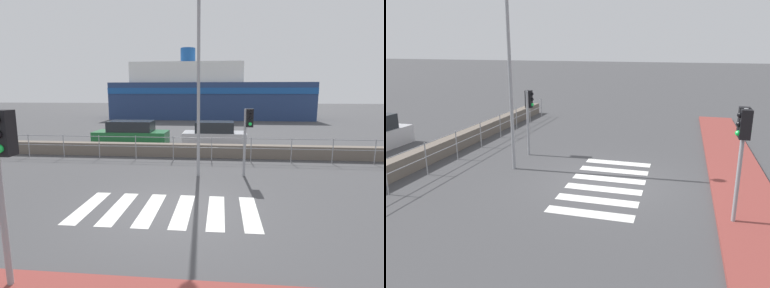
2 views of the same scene
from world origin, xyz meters
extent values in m
plane|color=#424244|center=(0.00, 0.00, 0.00)|extent=(160.00, 160.00, 0.00)
cube|color=silver|center=(-2.37, 0.00, 0.00)|extent=(0.45, 2.40, 0.01)
cube|color=silver|center=(-1.47, 0.00, 0.00)|extent=(0.45, 2.40, 0.01)
cube|color=silver|center=(-0.57, 0.00, 0.00)|extent=(0.45, 2.40, 0.01)
cube|color=silver|center=(0.33, 0.00, 0.00)|extent=(0.45, 2.40, 0.01)
cube|color=silver|center=(1.23, 0.00, 0.00)|extent=(0.45, 2.40, 0.01)
cube|color=silver|center=(2.13, 0.00, 0.00)|extent=(0.45, 2.40, 0.01)
cube|color=#6B6056|center=(0.00, 6.95, 0.32)|extent=(22.17, 0.55, 0.63)
cylinder|color=gray|center=(0.00, 6.08, 1.09)|extent=(19.95, 0.03, 0.03)
cylinder|color=gray|center=(0.00, 6.08, 0.63)|extent=(19.95, 0.03, 0.03)
cylinder|color=gray|center=(-8.16, 6.08, 0.57)|extent=(0.04, 0.04, 1.14)
cylinder|color=gray|center=(-6.35, 6.08, 0.57)|extent=(0.04, 0.04, 1.14)
cylinder|color=gray|center=(-4.53, 6.08, 0.57)|extent=(0.04, 0.04, 1.14)
cylinder|color=gray|center=(-2.72, 6.08, 0.57)|extent=(0.04, 0.04, 1.14)
cylinder|color=gray|center=(-0.91, 6.08, 0.57)|extent=(0.04, 0.04, 1.14)
cylinder|color=gray|center=(0.91, 6.08, 0.57)|extent=(0.04, 0.04, 1.14)
cylinder|color=gray|center=(2.72, 6.08, 0.57)|extent=(0.04, 0.04, 1.14)
cylinder|color=gray|center=(4.53, 6.08, 0.57)|extent=(0.04, 0.04, 1.14)
cylinder|color=gray|center=(6.35, 6.08, 0.57)|extent=(0.04, 0.04, 1.14)
cylinder|color=gray|center=(8.16, 6.08, 0.57)|extent=(0.04, 0.04, 1.14)
cylinder|color=gray|center=(-2.03, -3.58, 1.46)|extent=(0.10, 0.10, 2.93)
cube|color=black|center=(-1.86, -3.58, 2.59)|extent=(0.24, 0.24, 0.68)
cylinder|color=gray|center=(2.23, 3.65, 1.29)|extent=(0.10, 0.10, 2.57)
cube|color=black|center=(2.40, 3.65, 2.23)|extent=(0.24, 0.24, 0.68)
sphere|color=black|center=(2.40, 3.52, 2.45)|extent=(0.13, 0.13, 0.13)
sphere|color=black|center=(2.40, 3.52, 2.23)|extent=(0.13, 0.13, 0.13)
sphere|color=#19D84C|center=(2.40, 3.52, 2.02)|extent=(0.13, 0.13, 0.13)
cylinder|color=gray|center=(0.48, 3.49, 3.43)|extent=(0.12, 0.12, 6.86)
cube|color=navy|center=(0.00, 29.68, 2.14)|extent=(23.50, 6.93, 4.28)
cube|color=white|center=(-2.82, 29.68, 5.46)|extent=(13.16, 5.55, 2.35)
cube|color=#194C99|center=(0.00, 26.20, 3.34)|extent=(23.50, 0.08, 0.68)
cylinder|color=#194C99|center=(-2.82, 29.68, 7.53)|extent=(1.80, 1.80, 1.80)
cube|color=#1E6633|center=(-4.26, 10.45, 0.39)|extent=(4.54, 1.82, 0.78)
cube|color=#1E2328|center=(-4.26, 10.45, 1.10)|extent=(2.72, 1.60, 0.64)
cube|color=#BCBCC1|center=(0.93, 10.45, 0.39)|extent=(3.80, 1.75, 0.79)
cube|color=#1E2328|center=(0.93, 10.45, 1.11)|extent=(2.28, 1.54, 0.64)
camera|label=1|loc=(1.33, -7.67, 3.19)|focal=28.00mm
camera|label=2|loc=(-11.17, -2.16, 4.37)|focal=35.00mm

